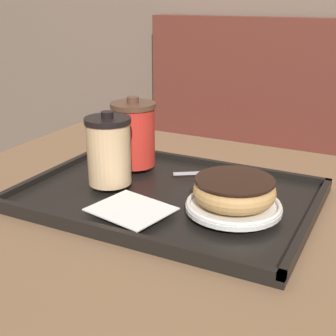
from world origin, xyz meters
TOP-DOWN VIEW (x-y plane):
  - booth_bench at (0.05, 0.87)m, footprint 1.28×0.44m
  - cafe_table at (0.00, 0.00)m, footprint 1.05×0.84m
  - serving_tray at (-0.03, 0.01)m, footprint 0.53×0.38m
  - napkin_paper at (-0.04, -0.10)m, footprint 0.14×0.13m
  - coffee_cup_front at (-0.14, -0.02)m, footprint 0.09×0.09m
  - coffee_cup_rear at (-0.15, 0.09)m, footprint 0.09×0.09m
  - plate_with_chocolate_donut at (0.11, -0.02)m, footprint 0.16×0.16m
  - donut_chocolate_glazed at (0.11, -0.02)m, footprint 0.14×0.14m
  - spoon at (0.04, 0.14)m, footprint 0.14×0.10m

SIDE VIEW (x-z plane):
  - booth_bench at x=0.05m, z-range -0.18..0.82m
  - cafe_table at x=0.00m, z-range 0.20..0.91m
  - serving_tray at x=-0.03m, z-range 0.71..0.73m
  - napkin_paper at x=-0.04m, z-range 0.74..0.74m
  - spoon at x=0.04m, z-range 0.73..0.75m
  - plate_with_chocolate_donut at x=0.11m, z-range 0.74..0.75m
  - donut_chocolate_glazed at x=0.11m, z-range 0.75..0.79m
  - coffee_cup_front at x=-0.14m, z-range 0.73..0.87m
  - coffee_cup_rear at x=-0.15m, z-range 0.73..0.88m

